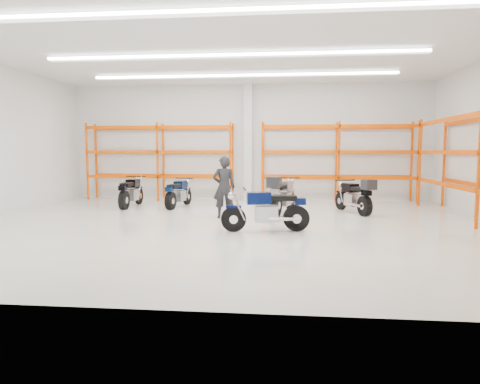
# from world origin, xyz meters

# --- Properties ---
(ground) EXTENTS (14.00, 14.00, 0.00)m
(ground) POSITION_xyz_m (0.00, 0.00, 0.00)
(ground) COLOR beige
(ground) RESTS_ON ground
(room_shell) EXTENTS (14.02, 12.02, 4.51)m
(room_shell) POSITION_xyz_m (0.00, 0.03, 3.28)
(room_shell) COLOR silver
(room_shell) RESTS_ON ground
(motorcycle_main) EXTENTS (2.11, 0.70, 1.04)m
(motorcycle_main) POSITION_xyz_m (1.05, -0.78, 0.49)
(motorcycle_main) COLOR black
(motorcycle_main) RESTS_ON ground
(motorcycle_back_a) EXTENTS (0.70, 2.11, 1.04)m
(motorcycle_back_a) POSITION_xyz_m (-3.80, 3.20, 0.49)
(motorcycle_back_a) COLOR black
(motorcycle_back_a) RESTS_ON ground
(motorcycle_back_b) EXTENTS (0.72, 1.99, 0.98)m
(motorcycle_back_b) POSITION_xyz_m (-2.17, 3.28, 0.46)
(motorcycle_back_b) COLOR black
(motorcycle_back_b) RESTS_ON ground
(motorcycle_back_c) EXTENTS (1.00, 2.25, 1.18)m
(motorcycle_back_c) POSITION_xyz_m (1.33, 2.16, 0.56)
(motorcycle_back_c) COLOR black
(motorcycle_back_c) RESTS_ON ground
(motorcycle_back_d) EXTENTS (1.03, 2.05, 1.09)m
(motorcycle_back_d) POSITION_xyz_m (3.58, 2.41, 0.52)
(motorcycle_back_d) COLOR black
(motorcycle_back_d) RESTS_ON ground
(standing_man) EXTENTS (0.72, 0.54, 1.77)m
(standing_man) POSITION_xyz_m (-0.29, 1.13, 0.88)
(standing_man) COLOR black
(standing_man) RESTS_ON ground
(structural_column) EXTENTS (0.32, 0.32, 4.50)m
(structural_column) POSITION_xyz_m (0.00, 5.82, 2.25)
(structural_column) COLOR white
(structural_column) RESTS_ON ground
(pallet_racking_back_left) EXTENTS (5.67, 0.87, 3.00)m
(pallet_racking_back_left) POSITION_xyz_m (-3.40, 5.48, 1.79)
(pallet_racking_back_left) COLOR #EB4900
(pallet_racking_back_left) RESTS_ON ground
(pallet_racking_back_right) EXTENTS (5.67, 0.87, 3.00)m
(pallet_racking_back_right) POSITION_xyz_m (3.40, 5.48, 1.79)
(pallet_racking_back_right) COLOR #EB4900
(pallet_racking_back_right) RESTS_ON ground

